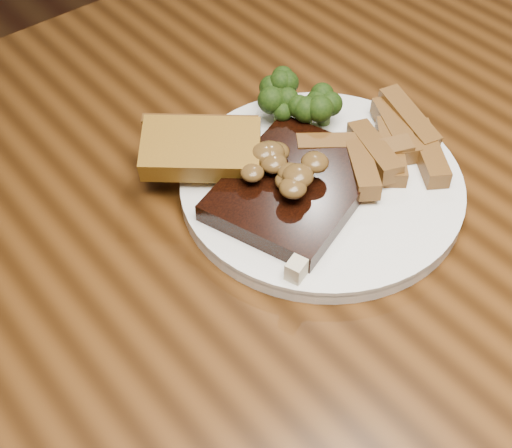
# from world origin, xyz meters

# --- Properties ---
(dining_table) EXTENTS (1.60, 0.90, 0.75)m
(dining_table) POSITION_xyz_m (0.00, 0.00, 0.66)
(dining_table) COLOR #46260E
(dining_table) RESTS_ON ground
(plate) EXTENTS (0.31, 0.31, 0.01)m
(plate) POSITION_xyz_m (0.10, 0.01, 0.76)
(plate) COLOR white
(plate) RESTS_ON dining_table
(steak) EXTENTS (0.18, 0.16, 0.02)m
(steak) POSITION_xyz_m (0.07, 0.01, 0.77)
(steak) COLOR black
(steak) RESTS_ON plate
(steak_bone) EXTENTS (0.15, 0.06, 0.02)m
(steak_bone) POSITION_xyz_m (0.07, -0.04, 0.77)
(steak_bone) COLOR beige
(steak_bone) RESTS_ON plate
(mushroom_pile) EXTENTS (0.08, 0.08, 0.03)m
(mushroom_pile) POSITION_xyz_m (0.06, 0.01, 0.80)
(mushroom_pile) COLOR #54391A
(mushroom_pile) RESTS_ON steak
(garlic_bread) EXTENTS (0.12, 0.12, 0.02)m
(garlic_bread) POSITION_xyz_m (0.02, 0.09, 0.77)
(garlic_bread) COLOR olive
(garlic_bread) RESTS_ON plate
(potato_wedges) EXTENTS (0.11, 0.11, 0.02)m
(potato_wedges) POSITION_xyz_m (0.18, 0.00, 0.77)
(potato_wedges) COLOR brown
(potato_wedges) RESTS_ON plate
(broccoli_cluster) EXTENTS (0.08, 0.08, 0.04)m
(broccoli_cluster) POSITION_xyz_m (0.15, 0.08, 0.78)
(broccoli_cluster) COLOR #23380C
(broccoli_cluster) RESTS_ON plate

